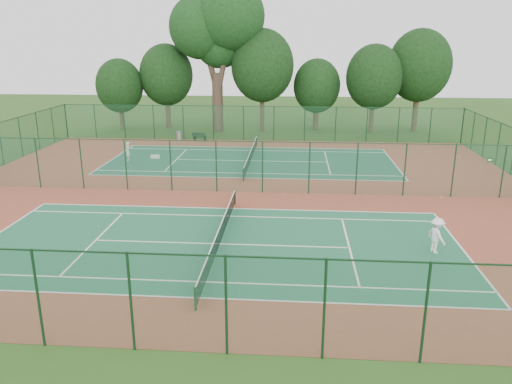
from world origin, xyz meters
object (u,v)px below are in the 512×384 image
trash_bin (179,136)px  bench (199,137)px  big_tree (217,26)px  player_far (128,151)px  kit_bag (155,157)px  player_near (437,235)px

trash_bin → bench: bearing=-5.9°
bench → big_tree: (1.14, 6.22, 10.71)m
player_far → trash_bin: player_far is taller
trash_bin → bench: (2.11, -0.22, -0.01)m
kit_bag → player_far: bearing=-163.1°
player_far → bench: bearing=149.1°
kit_bag → big_tree: size_ratio=0.05×
trash_bin → big_tree: size_ratio=0.06×
player_near → big_tree: 37.46m
player_near → kit_bag: player_near is taller
player_far → player_near: bearing=45.8°
player_far → bench: 9.86m
player_near → bench: bearing=7.9°
trash_bin → big_tree: big_tree is taller
player_near → big_tree: size_ratio=0.11×
player_near → player_far: 27.30m
player_near → bench: player_near is taller
kit_bag → big_tree: bearing=68.3°
kit_bag → big_tree: (3.54, 14.05, 11.03)m
player_near → bench: size_ratio=1.17×
player_near → trash_bin: player_near is taller
player_near → trash_bin: size_ratio=1.86×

